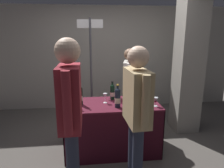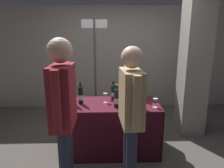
# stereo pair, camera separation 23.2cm
# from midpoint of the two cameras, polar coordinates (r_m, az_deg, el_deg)

# --- Properties ---
(ground_plane) EXTENTS (12.00, 12.00, 0.00)m
(ground_plane) POSITION_cam_midpoint_polar(r_m,az_deg,el_deg) (3.43, 2.03, -17.74)
(ground_plane) COLOR #514C47
(back_partition) EXTENTS (6.49, 0.12, 2.42)m
(back_partition) POSITION_cam_midpoint_polar(r_m,az_deg,el_deg) (5.04, 0.56, 7.21)
(back_partition) COLOR #9E998E
(back_partition) RESTS_ON ground_plane
(concrete_pillar) EXTENTS (0.43, 0.43, 3.26)m
(concrete_pillar) POSITION_cam_midpoint_polar(r_m,az_deg,el_deg) (3.90, 23.91, 10.23)
(concrete_pillar) COLOR gray
(concrete_pillar) RESTS_ON ground_plane
(tasting_table) EXTENTS (1.40, 0.71, 0.78)m
(tasting_table) POSITION_cam_midpoint_polar(r_m,az_deg,el_deg) (3.19, 2.11, -9.62)
(tasting_table) COLOR #4C1423
(tasting_table) RESTS_ON ground_plane
(featured_wine_bottle) EXTENTS (0.08, 0.08, 0.34)m
(featured_wine_bottle) POSITION_cam_midpoint_polar(r_m,az_deg,el_deg) (2.89, 3.62, -3.82)
(featured_wine_bottle) COLOR #192333
(featured_wine_bottle) RESTS_ON tasting_table
(display_bottle_0) EXTENTS (0.07, 0.07, 0.31)m
(display_bottle_0) POSITION_cam_midpoint_polar(r_m,az_deg,el_deg) (3.24, 9.86, -2.34)
(display_bottle_0) COLOR #38230F
(display_bottle_0) RESTS_ON tasting_table
(display_bottle_1) EXTENTS (0.07, 0.07, 0.33)m
(display_bottle_1) POSITION_cam_midpoint_polar(r_m,az_deg,el_deg) (3.02, -8.51, -3.37)
(display_bottle_1) COLOR black
(display_bottle_1) RESTS_ON tasting_table
(display_bottle_2) EXTENTS (0.07, 0.07, 0.33)m
(display_bottle_2) POSITION_cam_midpoint_polar(r_m,az_deg,el_deg) (3.05, -6.56, -3.00)
(display_bottle_2) COLOR black
(display_bottle_2) RESTS_ON tasting_table
(display_bottle_3) EXTENTS (0.07, 0.07, 0.30)m
(display_bottle_3) POSITION_cam_midpoint_polar(r_m,az_deg,el_deg) (3.24, 2.44, -2.17)
(display_bottle_3) COLOR black
(display_bottle_3) RESTS_ON tasting_table
(display_bottle_4) EXTENTS (0.08, 0.08, 0.29)m
(display_bottle_4) POSITION_cam_midpoint_polar(r_m,az_deg,el_deg) (2.88, 10.52, -4.50)
(display_bottle_4) COLOR black
(display_bottle_4) RESTS_ON tasting_table
(wine_glass_near_vendor) EXTENTS (0.07, 0.07, 0.13)m
(wine_glass_near_vendor) POSITION_cam_midpoint_polar(r_m,az_deg,el_deg) (2.99, 14.11, -4.69)
(wine_glass_near_vendor) COLOR silver
(wine_glass_near_vendor) RESTS_ON tasting_table
(wine_glass_mid) EXTENTS (0.06, 0.06, 0.15)m
(wine_glass_mid) POSITION_cam_midpoint_polar(r_m,az_deg,el_deg) (3.10, 0.28, -3.33)
(wine_glass_mid) COLOR silver
(wine_glass_mid) RESTS_ON tasting_table
(flower_vase) EXTENTS (0.11, 0.11, 0.41)m
(flower_vase) POSITION_cam_midpoint_polar(r_m,az_deg,el_deg) (2.95, 7.16, -4.35)
(flower_vase) COLOR slate
(flower_vase) RESTS_ON tasting_table
(brochure_stand) EXTENTS (0.06, 0.14, 0.15)m
(brochure_stand) POSITION_cam_midpoint_polar(r_m,az_deg,el_deg) (3.27, 7.53, -3.07)
(brochure_stand) COLOR silver
(brochure_stand) RESTS_ON tasting_table
(vendor_presenter) EXTENTS (0.31, 0.61, 1.54)m
(vendor_presenter) POSITION_cam_midpoint_polar(r_m,az_deg,el_deg) (3.71, 7.48, 0.14)
(vendor_presenter) COLOR #2D3347
(vendor_presenter) RESTS_ON ground_plane
(taster_foreground_right) EXTENTS (0.24, 0.63, 1.68)m
(taster_foreground_right) POSITION_cam_midpoint_polar(r_m,az_deg,el_deg) (2.25, 8.23, -6.61)
(taster_foreground_right) COLOR #2D3347
(taster_foreground_right) RESTS_ON ground_plane
(taster_foreground_left) EXTENTS (0.24, 0.60, 1.76)m
(taster_foreground_left) POSITION_cam_midpoint_polar(r_m,az_deg,el_deg) (2.10, -10.31, -6.59)
(taster_foreground_left) COLOR #2D3347
(taster_foreground_left) RESTS_ON ground_plane
(booth_signpost) EXTENTS (0.47, 0.04, 2.07)m
(booth_signpost) POSITION_cam_midpoint_polar(r_m,az_deg,el_deg) (3.93, -3.02, 5.72)
(booth_signpost) COLOR #47474C
(booth_signpost) RESTS_ON ground_plane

